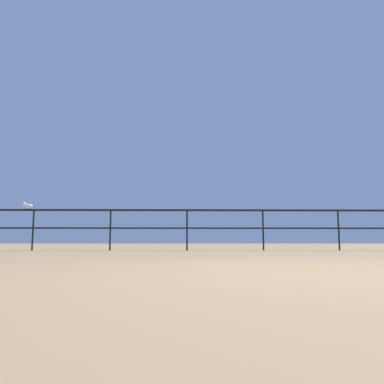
# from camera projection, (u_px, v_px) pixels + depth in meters

# --- Properties ---
(ground_plane) EXTENTS (60.00, 60.00, 0.00)m
(ground_plane) POSITION_uv_depth(u_px,v_px,m) (322.00, 273.00, 2.97)
(ground_plane) COLOR #8F704B
(pier_railing) EXTENTS (22.09, 0.05, 1.07)m
(pier_railing) POSITION_uv_depth(u_px,v_px,m) (225.00, 220.00, 10.05)
(pier_railing) COLOR black
(pier_railing) RESTS_ON ground_plane
(seagull_on_rail) EXTENTS (0.38, 0.18, 0.18)m
(seagull_on_rail) POSITION_uv_depth(u_px,v_px,m) (28.00, 206.00, 9.99)
(seagull_on_rail) COLOR white
(seagull_on_rail) RESTS_ON pier_railing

